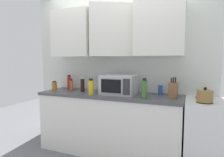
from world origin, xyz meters
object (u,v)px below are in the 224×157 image
bottle_amber_vinegar (54,86)px  bottle_blue_cleaner (160,89)px  bottle_green_oil (144,89)px  stove_range (217,138)px  bottle_yellow_mustard (91,87)px  kettle (205,96)px  bottle_soy_dark (83,85)px  bottle_red_sauce (69,82)px  bottle_spice_jar (71,85)px  knife_block (173,90)px  microwave (119,85)px

bottle_amber_vinegar → bottle_blue_cleaner: 1.68m
bottle_blue_cleaner → bottle_green_oil: (-0.14, -0.41, 0.05)m
stove_range → bottle_yellow_mustard: size_ratio=3.97×
bottle_blue_cleaner → bottle_green_oil: bearing=-109.3°
kettle → bottle_soy_dark: (-1.72, 0.16, 0.03)m
bottle_blue_cleaner → bottle_red_sauce: 1.53m
bottle_blue_cleaner → bottle_spice_jar: bearing=-173.9°
kettle → bottle_amber_vinegar: (-2.22, 0.10, -0.01)m
stove_range → bottle_blue_cleaner: bearing=162.3°
bottle_amber_vinegar → bottle_soy_dark: size_ratio=0.66×
knife_block → microwave: bearing=-178.3°
kettle → bottle_red_sauce: bearing=171.2°
bottle_spice_jar → microwave: bearing=-4.8°
stove_range → bottle_yellow_mustard: bottle_yellow_mustard is taller
bottle_yellow_mustard → bottle_soy_dark: bearing=144.4°
knife_block → bottle_spice_jar: (-1.61, 0.05, -0.02)m
bottle_amber_vinegar → bottle_green_oil: (1.52, -0.14, 0.05)m
stove_range → microwave: size_ratio=1.90×
knife_block → bottle_yellow_mustard: 1.13m
kettle → microwave: microwave is taller
kettle → knife_block: bearing=154.9°
bottle_amber_vinegar → knife_block: bearing=2.2°
kettle → bottle_green_oil: bearing=-176.6°
bottle_blue_cleaner → bottle_yellow_mustard: bearing=-157.3°
knife_block → bottle_amber_vinegar: knife_block is taller
bottle_amber_vinegar → bottle_spice_jar: size_ratio=0.83×
stove_range → microwave: bearing=179.6°
bottle_soy_dark → bottle_blue_cleaner: bearing=10.3°
bottle_spice_jar → bottle_red_sauce: (-0.11, 0.10, 0.03)m
stove_range → bottle_blue_cleaner: (-0.72, 0.23, 0.52)m
bottle_amber_vinegar → bottle_soy_dark: (0.49, 0.06, 0.04)m
bottle_soy_dark → bottle_red_sauce: size_ratio=0.96×
microwave → knife_block: (0.75, 0.02, -0.04)m
stove_range → bottle_red_sauce: bottle_red_sauce is taller
bottle_blue_cleaner → bottle_red_sauce: size_ratio=0.63×
kettle → bottle_spice_jar: (-1.97, 0.22, 0.00)m
kettle → bottle_spice_jar: bearing=173.6°
bottle_spice_jar → bottle_yellow_mustard: (0.49, -0.24, 0.02)m
bottle_spice_jar → bottle_yellow_mustard: bottle_yellow_mustard is taller
knife_block → bottle_yellow_mustard: knife_block is taller
knife_block → bottle_red_sauce: bearing=174.9°
knife_block → bottle_green_oil: bearing=-147.9°
bottle_yellow_mustard → bottle_green_oil: (0.78, -0.03, 0.02)m
bottle_soy_dark → bottle_green_oil: (1.02, -0.20, 0.02)m
knife_block → bottle_soy_dark: 1.36m
kettle → bottle_green_oil: (-0.70, -0.04, 0.04)m
microwave → bottle_soy_dark: (-0.61, 0.01, -0.03)m
bottle_spice_jar → bottle_soy_dark: bearing=-13.8°
stove_range → bottle_green_oil: bottle_green_oil is taller
bottle_amber_vinegar → bottle_red_sauce: (0.13, 0.22, 0.04)m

